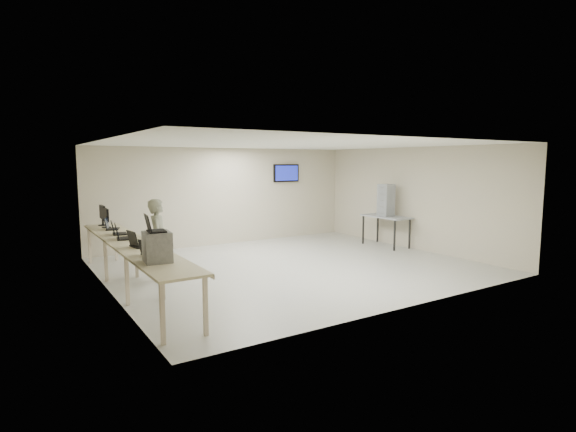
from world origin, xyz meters
TOP-DOWN VIEW (x-y plane):
  - room at (0.03, 0.06)m, footprint 8.01×7.01m
  - workbench at (-3.59, 0.00)m, footprint 0.76×6.00m
  - equipment_box at (-3.65, -1.85)m, footprint 0.43×0.48m
  - laptop_on_box at (-3.70, -1.85)m, footprint 0.32×0.38m
  - laptop_0 at (-3.62, -1.30)m, footprint 0.36×0.38m
  - laptop_1 at (-3.61, -0.50)m, footprint 0.37×0.42m
  - laptop_2 at (-3.66, 0.50)m, footprint 0.39×0.44m
  - laptop_3 at (-3.61, 1.15)m, footprint 0.35×0.40m
  - laptop_4 at (-3.59, 1.94)m, footprint 0.39×0.42m
  - monitor_near at (-3.60, 2.32)m, footprint 0.20×0.45m
  - monitor_far at (-3.60, 2.73)m, footprint 0.22×0.48m
  - soldier at (-2.95, 0.47)m, footprint 0.60×0.71m
  - side_table at (3.60, 0.65)m, footprint 0.68×1.46m
  - storage_bins at (3.58, 0.65)m, footprint 0.34×0.38m

SIDE VIEW (x-z plane):
  - side_table at x=3.60m, z-range 0.36..1.24m
  - workbench at x=-3.59m, z-range 0.38..1.28m
  - soldier at x=-2.95m, z-range 0.00..1.66m
  - laptop_0 at x=-3.62m, z-range 0.84..1.09m
  - laptop_4 at x=-3.59m, z-range 0.83..1.11m
  - laptop_3 at x=-3.61m, z-range 0.83..1.12m
  - laptop_1 at x=-3.61m, z-range 0.83..1.13m
  - laptop_2 at x=-3.66m, z-range 0.82..1.13m
  - equipment_box at x=-3.65m, z-range 0.90..1.36m
  - monitor_near at x=-3.60m, z-range 0.95..1.39m
  - monitor_far at x=-3.60m, z-range 0.95..1.43m
  - storage_bins at x=3.58m, z-range 0.87..1.78m
  - room at x=0.03m, z-range 0.01..2.82m
  - laptop_on_box at x=-3.70m, z-range 1.29..1.57m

